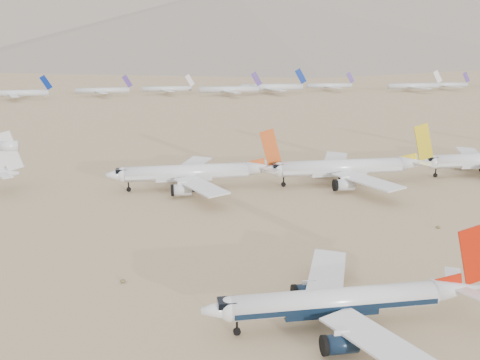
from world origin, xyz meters
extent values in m
plane|color=#89704F|center=(0.00, 0.00, 0.00)|extent=(7000.00, 7000.00, 0.00)
cylinder|color=silver|center=(1.15, -5.62, 4.22)|extent=(31.02, 3.67, 3.67)
cube|color=black|center=(1.15, -5.62, 3.76)|extent=(30.40, 3.72, 0.82)
sphere|color=silver|center=(-14.35, -5.62, 4.22)|extent=(3.67, 3.67, 3.67)
cube|color=black|center=(-14.90, -5.62, 5.22)|extent=(2.57, 2.38, 0.92)
cone|color=silver|center=(20.32, -5.62, 4.49)|extent=(7.75, 3.67, 3.67)
cube|color=silver|center=(3.55, -16.50, 3.57)|extent=(11.98, 18.88, 0.57)
cube|color=silver|center=(21.83, -9.19, 4.95)|extent=(4.92, 6.44, 0.22)
cylinder|color=black|center=(-0.57, -13.25, 1.92)|extent=(4.31, 2.64, 2.64)
cube|color=silver|center=(3.55, 5.26, 3.57)|extent=(11.98, 18.88, 0.57)
cube|color=silver|center=(21.83, -2.06, 4.95)|extent=(4.92, 6.44, 0.22)
cylinder|color=black|center=(-0.57, 2.00, 1.92)|extent=(4.31, 2.64, 2.64)
cube|color=#B71605|center=(22.48, -5.62, 9.84)|extent=(5.88, 0.29, 9.69)
cylinder|color=black|center=(-13.44, -5.62, 0.55)|extent=(1.10, 0.46, 1.10)
cylinder|color=black|center=(2.45, -8.19, 0.77)|extent=(1.54, 0.92, 1.54)
cylinder|color=black|center=(2.45, -3.06, 0.77)|extent=(1.54, 0.92, 1.54)
sphere|color=silver|center=(59.48, 72.82, 4.81)|extent=(4.18, 4.18, 4.18)
cube|color=black|center=(58.86, 72.82, 5.96)|extent=(2.93, 2.72, 1.05)
cube|color=silver|center=(79.39, 84.96, 4.08)|extent=(13.32, 20.99, 0.65)
cylinder|color=silver|center=(74.81, 81.34, 2.19)|extent=(4.79, 3.01, 3.01)
cylinder|color=black|center=(60.53, 72.82, 0.63)|extent=(1.25, 0.52, 1.25)
cylinder|color=silver|center=(29.21, 70.06, 5.07)|extent=(36.29, 4.41, 4.41)
cube|color=silver|center=(29.21, 70.06, 4.52)|extent=(35.57, 4.48, 0.99)
sphere|color=silver|center=(11.06, 70.06, 5.07)|extent=(4.41, 4.41, 4.41)
cube|color=black|center=(10.40, 70.06, 6.29)|extent=(3.09, 2.87, 1.10)
cone|color=silver|center=(51.64, 70.06, 5.40)|extent=(9.07, 4.41, 4.41)
cube|color=silver|center=(32.01, 57.27, 4.30)|extent=(14.02, 22.09, 0.68)
cube|color=silver|center=(53.41, 65.87, 5.95)|extent=(5.76, 7.53, 0.26)
cylinder|color=silver|center=(27.19, 61.08, 2.31)|extent=(5.04, 3.18, 3.18)
cube|color=silver|center=(32.01, 82.85, 4.30)|extent=(14.02, 22.09, 0.68)
cube|color=silver|center=(53.41, 74.25, 5.95)|extent=(5.76, 7.53, 0.26)
cylinder|color=silver|center=(27.19, 79.04, 2.31)|extent=(5.04, 3.18, 3.18)
cube|color=#B8A016|center=(54.16, 70.06, 11.69)|extent=(6.88, 0.35, 11.33)
cylinder|color=black|center=(12.17, 70.06, 0.66)|extent=(1.32, 0.55, 1.32)
cylinder|color=black|center=(30.72, 66.98, 0.93)|extent=(1.85, 1.10, 1.85)
cylinder|color=black|center=(30.72, 73.15, 0.93)|extent=(1.85, 1.10, 1.85)
cylinder|color=silver|center=(-15.14, 72.19, 4.87)|extent=(34.64, 4.23, 4.23)
cube|color=silver|center=(-15.14, 72.19, 4.34)|extent=(33.95, 4.30, 0.95)
sphere|color=silver|center=(-32.46, 72.19, 4.87)|extent=(4.23, 4.23, 4.23)
cube|color=black|center=(-33.10, 72.19, 6.03)|extent=(2.96, 2.75, 1.06)
cone|color=silver|center=(6.26, 72.19, 5.19)|extent=(8.66, 4.23, 4.23)
cube|color=silver|center=(-12.47, 59.97, 4.13)|extent=(13.38, 21.08, 0.65)
cube|color=silver|center=(7.95, 68.19, 5.72)|extent=(5.50, 7.19, 0.25)
cylinder|color=silver|center=(-17.07, 63.61, 2.22)|extent=(4.81, 3.05, 3.05)
cube|color=silver|center=(-12.47, 84.41, 4.13)|extent=(13.38, 21.08, 0.65)
cube|color=silver|center=(7.95, 76.19, 5.72)|extent=(5.50, 7.19, 0.25)
cylinder|color=silver|center=(-17.07, 80.77, 2.22)|extent=(4.81, 3.05, 3.05)
cube|color=#C44C19|center=(8.67, 72.19, 11.19)|extent=(6.56, 0.34, 10.82)
cylinder|color=black|center=(-31.41, 72.19, 0.64)|extent=(1.27, 0.53, 1.27)
cylinder|color=black|center=(-13.70, 69.23, 0.89)|extent=(1.78, 1.06, 1.78)
cylinder|color=black|center=(-13.70, 75.16, 0.89)|extent=(1.78, 1.06, 1.78)
cone|color=silver|center=(-65.38, 76.98, 5.31)|extent=(9.05, 4.33, 4.33)
cube|color=silver|center=(-63.62, 72.81, 5.85)|extent=(5.74, 7.51, 0.26)
cube|color=silver|center=(-63.62, 81.15, 5.85)|extent=(5.74, 7.51, 0.26)
cube|color=silver|center=(-62.87, 76.98, 11.56)|extent=(6.86, 0.35, 11.30)
cylinder|color=silver|center=(-62.62, 76.98, 12.95)|extent=(4.52, 2.81, 2.81)
cylinder|color=silver|center=(-114.33, 313.94, 4.44)|extent=(41.32, 4.08, 4.08)
cube|color=navy|center=(-94.89, 313.94, 11.34)|extent=(8.23, 0.41, 10.36)
cube|color=silver|center=(-114.33, 303.24, 3.83)|extent=(10.89, 19.02, 0.41)
cube|color=silver|center=(-114.33, 324.63, 3.83)|extent=(10.89, 19.02, 0.41)
cylinder|color=silver|center=(-58.57, 326.04, 4.27)|extent=(37.79, 3.73, 3.73)
cube|color=#493082|center=(-40.79, 326.04, 10.58)|extent=(7.53, 0.37, 9.48)
cube|color=silver|center=(-58.57, 316.25, 3.71)|extent=(9.96, 17.40, 0.37)
cube|color=silver|center=(-58.57, 335.82, 3.71)|extent=(9.96, 17.40, 0.37)
cylinder|color=silver|center=(-12.26, 331.32, 4.20)|extent=(36.33, 3.59, 3.59)
cube|color=silver|center=(4.84, 331.32, 10.27)|extent=(7.24, 0.36, 9.11)
cube|color=silver|center=(-12.26, 321.92, 3.66)|extent=(9.57, 16.73, 0.36)
cube|color=silver|center=(-12.26, 340.73, 3.66)|extent=(9.57, 16.73, 0.36)
cylinder|color=silver|center=(32.04, 315.42, 4.54)|extent=(43.38, 4.29, 4.29)
cube|color=#493082|center=(52.46, 315.42, 11.79)|extent=(8.64, 0.43, 10.88)
cube|color=silver|center=(32.04, 304.20, 3.90)|extent=(11.43, 19.97, 0.43)
cube|color=silver|center=(32.04, 326.65, 3.90)|extent=(11.43, 19.97, 0.43)
cylinder|color=silver|center=(66.20, 325.77, 4.76)|extent=(47.68, 4.71, 4.71)
cube|color=navy|center=(88.64, 325.77, 12.72)|extent=(9.50, 0.47, 11.96)
cube|color=silver|center=(66.20, 313.43, 4.05)|extent=(12.56, 21.95, 0.47)
cube|color=silver|center=(66.20, 338.11, 4.05)|extent=(12.56, 21.95, 0.47)
cylinder|color=silver|center=(115.77, 337.56, 4.19)|extent=(36.29, 3.59, 3.59)
cube|color=#493082|center=(132.85, 337.56, 10.26)|extent=(7.23, 0.36, 9.10)
cube|color=silver|center=(115.77, 328.17, 3.66)|extent=(9.56, 16.71, 0.36)
cube|color=silver|center=(115.77, 346.96, 3.66)|extent=(9.56, 16.71, 0.36)
cylinder|color=silver|center=(179.10, 321.63, 4.45)|extent=(41.48, 4.10, 4.10)
cube|color=silver|center=(198.62, 321.63, 11.38)|extent=(8.26, 0.41, 10.40)
cube|color=silver|center=(179.10, 310.89, 3.83)|extent=(10.93, 19.09, 0.41)
cube|color=silver|center=(179.10, 332.36, 3.83)|extent=(10.93, 19.09, 0.41)
cylinder|color=silver|center=(211.97, 330.00, 4.14)|extent=(35.19, 3.48, 3.48)
cube|color=#493082|center=(228.53, 330.00, 10.02)|extent=(7.01, 0.35, 8.83)
cube|color=silver|center=(211.97, 320.89, 3.62)|extent=(9.27, 16.20, 0.35)
cube|color=silver|center=(211.97, 339.11, 3.62)|extent=(9.27, 16.20, 0.35)
cone|color=slate|center=(200.00, 1480.00, 120.00)|extent=(1824.00, 1824.00, 240.00)
cone|color=slate|center=(150.00, 1100.00, 70.00)|extent=(1260.00, 1260.00, 140.00)
ellipsoid|color=brown|center=(-30.40, 14.40, 0.29)|extent=(0.98, 0.98, 0.54)
ellipsoid|color=brown|center=(24.40, 1.60, 0.25)|extent=(0.84, 0.84, 0.46)
ellipsoid|color=brown|center=(38.10, 30.90, 0.29)|extent=(0.98, 0.98, 0.54)
ellipsoid|color=brown|center=(-7.18, 0.95, 0.29)|extent=(0.97, 0.97, 0.53)
camera|label=1|loc=(-24.19, -73.22, 41.46)|focal=40.00mm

